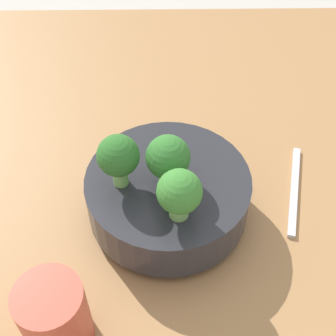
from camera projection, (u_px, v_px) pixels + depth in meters
The scene contains 8 objects.
ground_plane at pixel (194, 222), 0.66m from camera, with size 6.00×6.00×0.00m, color #ADA89E.
table at pixel (194, 215), 0.65m from camera, with size 1.06×0.80×0.03m.
bowl at pixel (168, 195), 0.60m from camera, with size 0.21×0.21×0.07m.
broccoli_floret_left at pixel (179, 193), 0.51m from camera, with size 0.05×0.05×0.07m.
broccoli_floret_back at pixel (118, 157), 0.54m from camera, with size 0.05×0.05×0.07m.
broccoli_floret_center at pixel (168, 158), 0.55m from camera, with size 0.05×0.05×0.07m.
cup at pixel (55, 317), 0.49m from camera, with size 0.07×0.07×0.10m.
fork at pixel (294, 190), 0.66m from camera, with size 0.16×0.05×0.01m.
Camera 1 is at (-0.38, 0.04, 0.54)m, focal length 50.00 mm.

